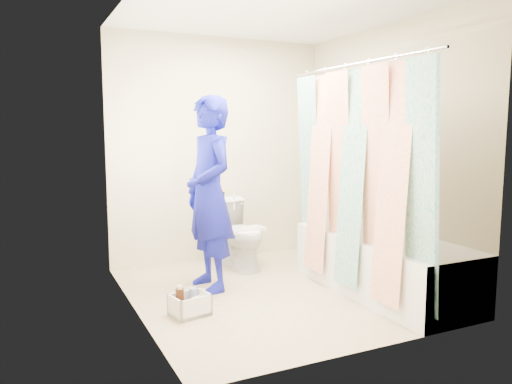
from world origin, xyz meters
name	(u,v)px	position (x,y,z in m)	size (l,w,h in m)	color
floor	(274,292)	(0.00, 0.00, 0.00)	(2.60, 2.60, 0.00)	tan
ceiling	(275,10)	(0.00, 0.00, 2.40)	(2.40, 2.60, 0.02)	silver
wall_back	(219,150)	(0.00, 1.30, 1.20)	(2.40, 0.02, 2.40)	#C0B993
wall_front	(371,167)	(0.00, -1.30, 1.20)	(2.40, 0.02, 2.40)	#C0B993
wall_left	(133,160)	(-1.20, 0.00, 1.20)	(0.02, 2.60, 2.40)	#C0B993
wall_right	(386,153)	(1.20, 0.00, 1.20)	(0.02, 2.60, 2.40)	#C0B993
bathtub	(383,263)	(0.85, -0.43, 0.27)	(0.70, 1.75, 0.50)	white
curtain_rod	(357,64)	(0.52, -0.43, 1.95)	(0.02, 0.02, 1.90)	silver
shower_curtain	(354,179)	(0.52, -0.43, 1.02)	(0.06, 1.75, 1.80)	white
toilet	(239,234)	(0.04, 0.88, 0.35)	(0.39, 0.69, 0.71)	white
tank_lid	(244,230)	(0.06, 0.77, 0.41)	(0.43, 0.19, 0.03)	white
tank_internals	(226,199)	(-0.02, 1.06, 0.70)	(0.17, 0.06, 0.23)	black
plumber	(209,194)	(-0.47, 0.35, 0.86)	(0.63, 0.41, 1.73)	#1030A4
cleaning_caddy	(191,305)	(-0.83, -0.21, 0.08)	(0.32, 0.28, 0.21)	silver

